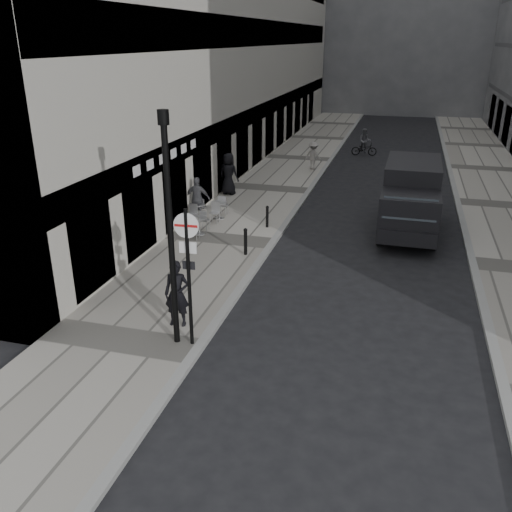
{
  "coord_description": "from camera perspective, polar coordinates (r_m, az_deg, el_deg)",
  "views": [
    {
      "loc": [
        4.42,
        -7.78,
        7.15
      ],
      "look_at": [
        0.63,
        5.93,
        1.4
      ],
      "focal_mm": 38.0,
      "sensor_mm": 36.0,
      "label": 1
    }
  ],
  "objects": [
    {
      "name": "cafe_table_far",
      "position": [
        22.61,
        -3.91,
        4.99
      ],
      "size": [
        0.66,
        1.49,
        0.85
      ],
      "color": "silver",
      "rests_on": "sidewalk"
    },
    {
      "name": "bollard_far",
      "position": [
        21.52,
        1.19,
        4.1
      ],
      "size": [
        0.11,
        0.11,
        0.82
      ],
      "primitive_type": "cylinder",
      "color": "black",
      "rests_on": "sidewalk"
    },
    {
      "name": "sign_post",
      "position": [
        12.68,
        -7.17,
        -0.44
      ],
      "size": [
        0.6,
        0.11,
        3.48
      ],
      "rotation": [
        0.0,
        0.0,
        0.07
      ],
      "color": "black",
      "rests_on": "sidewalk"
    },
    {
      "name": "pedestrian_b",
      "position": [
        31.5,
        6.05,
        10.46
      ],
      "size": [
        1.16,
        0.9,
        1.57
      ],
      "primitive_type": "imported",
      "rotation": [
        0.0,
        0.0,
        2.79
      ],
      "color": "#9B958F",
      "rests_on": "sidewalk"
    },
    {
      "name": "sidewalk",
      "position": [
        27.5,
        1.41,
        7.07
      ],
      "size": [
        4.0,
        60.0,
        0.12
      ],
      "primitive_type": "cube",
      "color": "#AAA499",
      "rests_on": "ground"
    },
    {
      "name": "walking_man",
      "position": [
        14.15,
        -8.33,
        -3.95
      ],
      "size": [
        0.71,
        0.52,
        1.78
      ],
      "primitive_type": "imported",
      "rotation": [
        0.0,
        0.0,
        0.16
      ],
      "color": "black",
      "rests_on": "sidewalk"
    },
    {
      "name": "cyclist",
      "position": [
        36.47,
        11.34,
        11.38
      ],
      "size": [
        1.65,
        0.69,
        1.73
      ],
      "rotation": [
        0.0,
        0.0,
        0.08
      ],
      "color": "black",
      "rests_on": "ground"
    },
    {
      "name": "far_sidewalk",
      "position": [
        27.13,
        24.65,
        4.84
      ],
      "size": [
        4.0,
        60.0,
        0.12
      ],
      "primitive_type": "cube",
      "color": "#AAA499",
      "rests_on": "ground"
    },
    {
      "name": "building_left",
      "position": [
        33.97,
        -2.71,
        25.12
      ],
      "size": [
        4.0,
        45.0,
        18.0
      ],
      "primitive_type": "cube",
      "color": "#B5B0A5",
      "rests_on": "ground"
    },
    {
      "name": "ground",
      "position": [
        11.46,
        -11.53,
        -17.15
      ],
      "size": [
        120.0,
        120.0,
        0.0
      ],
      "primitive_type": "plane",
      "color": "black",
      "rests_on": "ground"
    },
    {
      "name": "pedestrian_c",
      "position": [
        26.14,
        -2.9,
        8.63
      ],
      "size": [
        1.07,
        0.8,
        1.98
      ],
      "primitive_type": "imported",
      "rotation": [
        0.0,
        0.0,
        2.96
      ],
      "color": "black",
      "rests_on": "sidewalk"
    },
    {
      "name": "bollard_near",
      "position": [
        18.74,
        -1.11,
        1.45
      ],
      "size": [
        0.12,
        0.12,
        0.9
      ],
      "primitive_type": "cylinder",
      "color": "black",
      "rests_on": "sidewalk"
    },
    {
      "name": "lamppost",
      "position": [
        12.52,
        -9.07,
        3.56
      ],
      "size": [
        0.25,
        0.25,
        5.62
      ],
      "color": "black",
      "rests_on": "sidewalk"
    },
    {
      "name": "cafe_table_mid",
      "position": [
        20.83,
        -5.99,
        3.36
      ],
      "size": [
        0.63,
        1.42,
        0.81
      ],
      "color": "#B3B3B5",
      "rests_on": "sidewalk"
    },
    {
      "name": "cafe_table_near",
      "position": [
        22.49,
        -6.21,
        4.76
      ],
      "size": [
        0.63,
        1.42,
        0.81
      ],
      "color": "silver",
      "rests_on": "sidewalk"
    },
    {
      "name": "panel_van",
      "position": [
        22.05,
        15.99,
        6.28
      ],
      "size": [
        2.16,
        5.64,
        2.64
      ],
      "rotation": [
        0.0,
        0.0,
        -0.01
      ],
      "color": "black",
      "rests_on": "ground"
    },
    {
      "name": "pedestrian_a",
      "position": [
        22.44,
        -6.17,
        6.02
      ],
      "size": [
        1.08,
        0.53,
        1.79
      ],
      "primitive_type": "imported",
      "rotation": [
        0.0,
        0.0,
        3.24
      ],
      "color": "#4E4E52",
      "rests_on": "sidewalk"
    }
  ]
}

